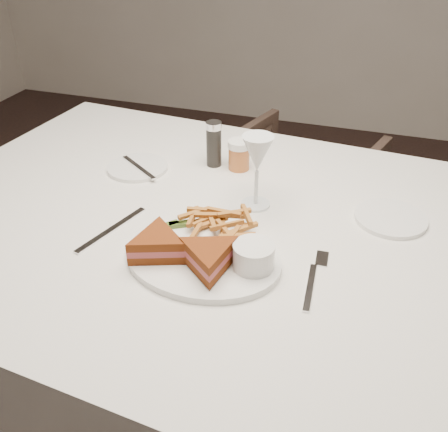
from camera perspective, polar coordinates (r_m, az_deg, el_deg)
table at (r=1.36m, az=0.68°, el=-14.11°), size 1.61×1.15×0.75m
chair_far at (r=2.15m, az=8.10°, el=2.76°), size 0.71×0.68×0.60m
table_setting at (r=1.05m, az=-0.62°, el=-0.49°), size 0.81×0.61×0.18m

